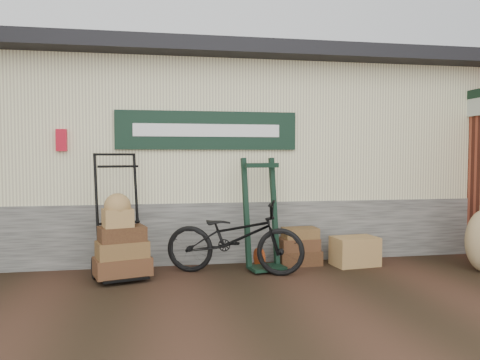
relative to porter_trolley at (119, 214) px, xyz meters
name	(u,v)px	position (x,y,z in m)	size (l,w,h in m)	color
ground	(240,281)	(1.52, -0.47, -0.83)	(80.00, 80.00, 0.00)	black
station_building	(213,154)	(1.51, 2.27, 0.79)	(14.40, 4.10, 3.20)	#4C4C47
porter_trolley	(119,214)	(0.00, 0.00, 0.00)	(0.83, 0.62, 1.66)	black
green_barrow	(262,214)	(1.93, 0.11, -0.05)	(0.56, 0.47, 1.55)	black
suitcase_stack	(298,246)	(2.52, 0.29, -0.56)	(0.62, 0.39, 0.55)	#3E2113
wicker_hamper	(355,251)	(3.31, 0.09, -0.62)	(0.63, 0.41, 0.41)	olive
bicycle	(235,233)	(1.51, -0.08, -0.28)	(1.87, 0.65, 1.09)	black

